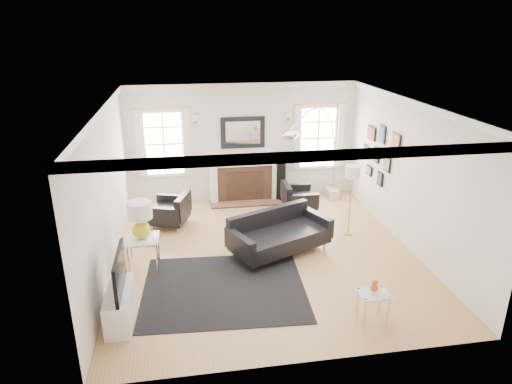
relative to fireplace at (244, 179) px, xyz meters
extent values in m
plane|color=#AA8247|center=(0.00, -2.79, -0.54)|extent=(6.00, 6.00, 0.00)
cube|color=silver|center=(0.00, 0.21, 0.86)|extent=(5.50, 0.04, 2.80)
cube|color=silver|center=(0.00, -5.79, 0.86)|extent=(5.50, 0.04, 2.80)
cube|color=silver|center=(-2.75, -2.79, 0.86)|extent=(0.04, 6.00, 2.80)
cube|color=silver|center=(2.75, -2.79, 0.86)|extent=(0.04, 6.00, 2.80)
cube|color=white|center=(0.00, -2.79, 2.26)|extent=(5.50, 6.00, 0.02)
cube|color=white|center=(0.00, -2.79, 2.20)|extent=(5.50, 6.00, 0.12)
cube|color=white|center=(-0.75, 0.01, 0.01)|extent=(0.18, 0.38, 1.10)
cube|color=white|center=(0.75, 0.01, 0.01)|extent=(0.18, 0.38, 1.10)
cube|color=white|center=(0.00, 0.01, 0.51)|extent=(1.70, 0.38, 0.12)
cube|color=white|center=(0.00, 0.01, 0.41)|extent=(1.50, 0.34, 0.10)
cube|color=brown|center=(0.00, 0.03, -0.09)|extent=(1.30, 0.30, 0.90)
cube|color=black|center=(0.00, -0.07, -0.16)|extent=(0.90, 0.10, 0.76)
cube|color=brown|center=(0.00, -0.24, -0.52)|extent=(1.70, 0.50, 0.04)
cube|color=black|center=(0.00, 0.17, 1.11)|extent=(1.05, 0.06, 0.75)
cube|color=white|center=(0.00, 0.13, 1.11)|extent=(0.82, 0.02, 0.55)
cube|color=white|center=(-1.85, 0.18, 0.91)|extent=(1.00, 0.05, 1.60)
cube|color=white|center=(-1.85, 0.15, 0.91)|extent=(0.84, 0.02, 1.44)
cube|color=white|center=(-2.40, 0.08, 0.96)|extent=(0.14, 0.05, 1.55)
cube|color=white|center=(-1.30, 0.08, 0.96)|extent=(0.14, 0.05, 1.55)
cube|color=white|center=(1.85, 0.18, 0.91)|extent=(1.00, 0.05, 1.60)
cube|color=white|center=(1.85, 0.15, 0.91)|extent=(0.84, 0.02, 1.44)
cube|color=white|center=(1.30, 0.08, 0.96)|extent=(0.14, 0.05, 1.55)
cube|color=white|center=(2.40, 0.08, 0.96)|extent=(0.14, 0.05, 1.55)
cube|color=black|center=(2.72, -2.19, 1.31)|extent=(0.03, 0.34, 0.44)
cube|color=orange|center=(2.70, -2.19, 1.31)|extent=(0.01, 0.29, 0.39)
cube|color=black|center=(2.72, -1.54, 1.36)|extent=(0.03, 0.28, 0.38)
cube|color=#2D557D|center=(2.70, -1.54, 1.36)|extent=(0.01, 0.23, 0.33)
cube|color=black|center=(2.72, -0.99, 1.26)|extent=(0.03, 0.40, 0.30)
cube|color=#A33E32|center=(2.70, -0.99, 1.26)|extent=(0.01, 0.35, 0.25)
cube|color=black|center=(2.72, -1.89, 0.81)|extent=(0.03, 0.30, 0.30)
cube|color=olive|center=(2.70, -1.89, 0.81)|extent=(0.01, 0.25, 0.25)
cube|color=black|center=(2.72, -1.34, 0.86)|extent=(0.03, 0.26, 0.34)
cube|color=#457453|center=(2.70, -1.34, 0.86)|extent=(0.01, 0.21, 0.29)
cube|color=black|center=(2.72, -0.79, 0.81)|extent=(0.03, 0.32, 0.24)
cube|color=#A07744|center=(2.70, -0.79, 0.81)|extent=(0.01, 0.27, 0.19)
cube|color=black|center=(2.72, -1.64, 0.41)|extent=(0.03, 0.24, 0.30)
cube|color=#473469|center=(2.70, -1.64, 0.41)|extent=(0.01, 0.19, 0.25)
cube|color=black|center=(2.72, -1.04, 0.41)|extent=(0.03, 0.28, 0.22)
cube|color=#AA6393|center=(2.70, -1.04, 0.41)|extent=(0.01, 0.23, 0.17)
cube|color=white|center=(-2.45, -4.49, -0.29)|extent=(0.35, 1.00, 0.50)
cube|color=black|center=(-2.40, -4.49, 0.26)|extent=(0.05, 1.00, 0.58)
cube|color=black|center=(-0.88, -3.89, -0.54)|extent=(2.76, 2.35, 0.01)
cube|color=black|center=(0.29, -2.80, -0.26)|extent=(2.01, 1.53, 0.30)
cube|color=black|center=(0.13, -2.45, -0.04)|extent=(1.72, 0.88, 0.50)
cube|color=black|center=(-0.52, -3.17, -0.14)|extent=(0.48, 0.84, 0.38)
cube|color=black|center=(1.10, -2.44, -0.14)|extent=(0.48, 0.84, 0.38)
cube|color=black|center=(-1.81, -1.22, -0.28)|extent=(0.96, 0.96, 0.28)
cube|color=black|center=(-1.48, -1.33, -0.07)|extent=(0.37, 0.76, 0.47)
cube|color=black|center=(-1.68, -0.86, -0.16)|extent=(0.75, 0.35, 0.36)
cube|color=black|center=(-1.93, -1.58, -0.16)|extent=(0.75, 0.35, 0.36)
cube|color=black|center=(1.16, -0.86, -0.30)|extent=(0.70, 0.70, 0.26)
cube|color=black|center=(0.85, -0.86, -0.10)|extent=(0.12, 0.70, 0.44)
cube|color=black|center=(1.16, -1.21, -0.19)|extent=(0.70, 0.11, 0.33)
cube|color=black|center=(1.16, -0.51, -0.19)|extent=(0.70, 0.11, 0.33)
cube|color=silver|center=(-0.01, -2.69, -0.17)|extent=(0.86, 0.86, 0.02)
cylinder|color=silver|center=(-0.40, -3.08, -0.35)|extent=(0.04, 0.04, 0.38)
cylinder|color=silver|center=(0.39, -3.08, -0.35)|extent=(0.04, 0.04, 0.38)
cylinder|color=silver|center=(-0.40, -2.30, -0.35)|extent=(0.04, 0.04, 0.38)
cylinder|color=silver|center=(0.39, -2.30, -0.35)|extent=(0.04, 0.04, 0.38)
cube|color=silver|center=(-2.20, -3.06, 0.06)|extent=(0.56, 0.56, 0.02)
cylinder|color=silver|center=(-2.44, -3.30, -0.23)|extent=(0.04, 0.04, 0.62)
cylinder|color=silver|center=(-1.96, -3.30, -0.23)|extent=(0.04, 0.04, 0.62)
cylinder|color=silver|center=(-2.44, -2.82, -0.23)|extent=(0.04, 0.04, 0.62)
cylinder|color=silver|center=(-1.96, -2.82, -0.23)|extent=(0.04, 0.04, 0.62)
cube|color=silver|center=(1.16, -5.10, -0.08)|extent=(0.43, 0.36, 0.02)
cylinder|color=silver|center=(0.98, -5.24, -0.31)|extent=(0.04, 0.04, 0.47)
cylinder|color=silver|center=(1.33, -5.24, -0.31)|extent=(0.04, 0.04, 0.47)
cylinder|color=silver|center=(0.98, -4.96, -0.31)|extent=(0.04, 0.04, 0.47)
cylinder|color=silver|center=(1.33, -4.96, -0.31)|extent=(0.04, 0.04, 0.47)
sphere|color=gold|center=(-2.20, -3.06, 0.23)|extent=(0.31, 0.31, 0.31)
cylinder|color=gold|center=(-2.20, -3.06, 0.39)|extent=(0.04, 0.04, 0.13)
cylinder|color=white|center=(-2.20, -3.06, 0.60)|extent=(0.42, 0.42, 0.29)
sphere|color=#BE4D18|center=(1.16, -5.10, 0.01)|extent=(0.12, 0.12, 0.12)
sphere|color=#BE4D18|center=(1.16, -5.10, 0.10)|extent=(0.08, 0.08, 0.08)
cube|color=silver|center=(2.20, -0.14, -0.44)|extent=(0.25, 0.41, 0.20)
ellipsoid|color=silver|center=(0.78, -1.36, 1.39)|extent=(0.35, 0.35, 0.21)
cylinder|color=gold|center=(1.85, -2.25, -0.53)|extent=(0.19, 0.19, 0.03)
cylinder|color=gold|center=(1.85, -2.25, 0.11)|extent=(0.02, 0.02, 1.30)
cylinder|color=white|center=(1.85, -2.25, 0.81)|extent=(0.30, 0.30, 0.24)
cube|color=black|center=(0.89, -0.14, -0.03)|extent=(0.26, 0.26, 1.02)
camera|label=1|loc=(-1.41, -10.35, 3.56)|focal=32.00mm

